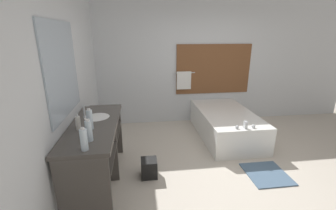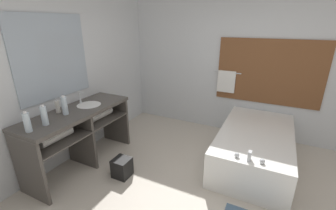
% 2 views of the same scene
% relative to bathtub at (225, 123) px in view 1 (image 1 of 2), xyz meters
% --- Properties ---
extents(ground_plane, '(16.00, 16.00, 0.00)m').
position_rel_bathtub_xyz_m(ground_plane, '(-0.38, -1.27, -0.28)').
color(ground_plane, beige).
rests_on(ground_plane, ground).
extents(wall_back_with_blinds, '(7.40, 0.13, 2.70)m').
position_rel_bathtub_xyz_m(wall_back_with_blinds, '(-0.37, 0.96, 1.06)').
color(wall_back_with_blinds, silver).
rests_on(wall_back_with_blinds, ground_plane).
extents(wall_left_with_mirror, '(0.08, 7.40, 2.70)m').
position_rel_bathtub_xyz_m(wall_left_with_mirror, '(-2.61, -1.27, 1.07)').
color(wall_left_with_mirror, silver).
rests_on(wall_left_with_mirror, ground_plane).
extents(vanity_counter, '(0.59, 1.60, 0.87)m').
position_rel_bathtub_xyz_m(vanity_counter, '(-2.27, -1.17, 0.36)').
color(vanity_counter, '#4C4742').
rests_on(vanity_counter, ground_plane).
extents(sink_faucet, '(0.09, 0.04, 0.18)m').
position_rel_bathtub_xyz_m(sink_faucet, '(-2.44, -0.95, 0.68)').
color(sink_faucet, silver).
rests_on(sink_faucet, vanity_counter).
extents(bathtub, '(1.00, 1.83, 0.63)m').
position_rel_bathtub_xyz_m(bathtub, '(0.00, 0.00, 0.00)').
color(bathtub, white).
rests_on(bathtub, ground_plane).
extents(water_bottle_1, '(0.07, 0.07, 0.25)m').
position_rel_bathtub_xyz_m(water_bottle_1, '(-2.23, -1.69, 0.71)').
color(water_bottle_1, silver).
rests_on(water_bottle_1, vanity_counter).
extents(water_bottle_2, '(0.07, 0.07, 0.26)m').
position_rel_bathtub_xyz_m(water_bottle_2, '(-2.28, -1.36, 0.71)').
color(water_bottle_2, silver).
rests_on(water_bottle_2, vanity_counter).
extents(water_bottle_3, '(0.07, 0.07, 0.24)m').
position_rel_bathtub_xyz_m(water_bottle_3, '(-2.24, -1.90, 0.70)').
color(water_bottle_3, silver).
rests_on(water_bottle_3, vanity_counter).
extents(soap_dispenser, '(0.06, 0.06, 0.20)m').
position_rel_bathtub_xyz_m(soap_dispenser, '(-2.42, -1.36, 0.68)').
color(soap_dispenser, white).
rests_on(soap_dispenser, vanity_counter).
extents(waste_bin, '(0.23, 0.23, 0.26)m').
position_rel_bathtub_xyz_m(waste_bin, '(-1.58, -1.17, -0.15)').
color(waste_bin, black).
rests_on(waste_bin, ground_plane).
extents(bath_mat, '(0.58, 0.61, 0.02)m').
position_rel_bathtub_xyz_m(bath_mat, '(0.13, -1.35, -0.27)').
color(bath_mat, slate).
rests_on(bath_mat, ground_plane).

